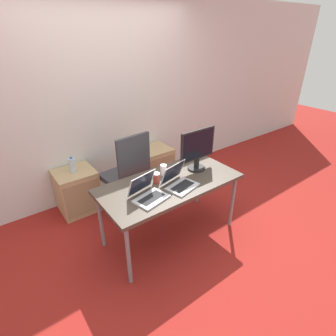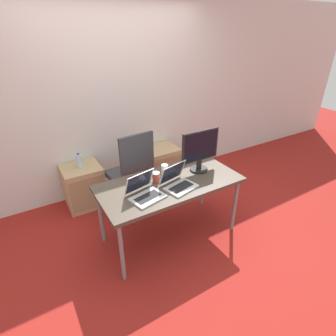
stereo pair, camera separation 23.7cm
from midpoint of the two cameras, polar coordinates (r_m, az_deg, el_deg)
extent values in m
plane|color=maroon|center=(3.21, -1.79, -14.24)|extent=(14.00, 14.00, 0.00)
cube|color=silver|center=(3.71, -14.93, 13.79)|extent=(10.00, 0.05, 2.60)
cube|color=#473D33|center=(2.78, -2.00, -3.43)|extent=(1.52, 0.73, 0.04)
cylinder|color=gray|center=(2.54, -11.42, -18.30)|extent=(0.04, 0.04, 0.68)
cylinder|color=gray|center=(3.19, 11.77, -7.29)|extent=(0.04, 0.04, 0.68)
cylinder|color=gray|center=(2.97, -16.73, -11.02)|extent=(0.04, 0.04, 0.68)
cylinder|color=gray|center=(3.55, 4.59, -2.84)|extent=(0.04, 0.04, 0.68)
cylinder|color=#232326|center=(3.68, -10.90, -8.11)|extent=(0.56, 0.56, 0.04)
cylinder|color=gray|center=(3.55, -11.24, -5.01)|extent=(0.05, 0.05, 0.44)
cube|color=#38383D|center=(3.43, -11.58, -1.95)|extent=(0.53, 0.53, 0.07)
cube|color=#38383D|center=(3.08, -9.60, 1.66)|extent=(0.44, 0.08, 0.60)
cube|color=tan|center=(3.68, -20.94, -4.66)|extent=(0.49, 0.46, 0.57)
cube|color=#977D56|center=(3.49, -19.79, -6.35)|extent=(0.45, 0.01, 0.46)
cube|color=tan|center=(4.07, -4.76, 0.57)|extent=(0.49, 0.46, 0.57)
cube|color=#977D56|center=(3.90, -2.95, -0.68)|extent=(0.45, 0.01, 0.46)
cylinder|color=silver|center=(3.50, -21.97, 0.52)|extent=(0.07, 0.07, 0.18)
cylinder|color=#3359B2|center=(3.46, -22.27, 1.99)|extent=(0.03, 0.03, 0.02)
cube|color=silver|center=(2.51, -6.38, -6.75)|extent=(0.36, 0.28, 0.02)
cube|color=black|center=(2.50, -6.39, -6.57)|extent=(0.28, 0.17, 0.00)
cube|color=silver|center=(2.54, -8.46, -3.28)|extent=(0.33, 0.15, 0.21)
cube|color=black|center=(2.54, -8.43, -3.30)|extent=(0.30, 0.13, 0.19)
cube|color=silver|center=(2.67, 0.63, -4.17)|extent=(0.36, 0.29, 0.02)
cube|color=black|center=(2.66, 0.64, -4.00)|extent=(0.28, 0.18, 0.00)
cube|color=silver|center=(2.70, -1.44, -0.97)|extent=(0.33, 0.15, 0.21)
cube|color=black|center=(2.69, -1.40, -0.98)|extent=(0.30, 0.13, 0.19)
cylinder|color=black|center=(3.03, 3.96, -0.02)|extent=(0.20, 0.20, 0.02)
cylinder|color=black|center=(3.00, 4.00, 1.06)|extent=(0.06, 0.06, 0.11)
cube|color=black|center=(2.90, 4.14, 5.08)|extent=(0.46, 0.03, 0.35)
cube|color=black|center=(2.89, 4.35, 4.98)|extent=(0.43, 0.00, 0.31)
cylinder|color=white|center=(2.88, -3.34, -0.46)|extent=(0.07, 0.07, 0.12)
cylinder|color=maroon|center=(2.74, -5.04, -2.31)|extent=(0.07, 0.07, 0.11)
cylinder|color=white|center=(2.71, -5.09, -1.27)|extent=(0.08, 0.08, 0.01)
camera|label=1|loc=(0.12, -92.50, -1.33)|focal=28.00mm
camera|label=2|loc=(0.12, 87.50, 1.33)|focal=28.00mm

